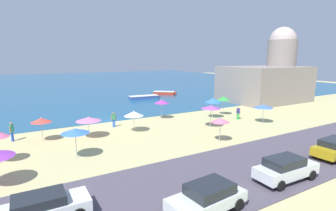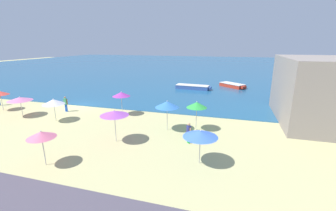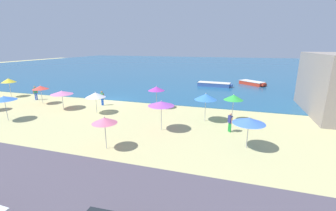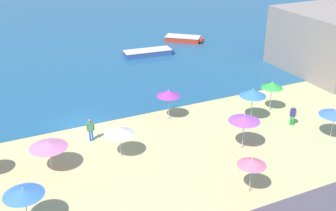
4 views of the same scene
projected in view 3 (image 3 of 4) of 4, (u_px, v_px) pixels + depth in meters
ground_plane at (113, 101)px, 29.03m from camera, size 160.00×160.00×0.00m
sea at (193, 65)px, 79.78m from camera, size 150.00×110.00×0.05m
beach_umbrella_0 at (156, 89)px, 24.99m from camera, size 1.86×1.86×2.55m
beach_umbrella_1 at (95, 95)px, 23.18m from camera, size 2.05×2.05×2.28m
beach_umbrella_2 at (9, 80)px, 30.52m from camera, size 1.82×1.82×2.63m
beach_umbrella_3 at (4, 98)px, 20.86m from camera, size 2.11×2.11×2.43m
beach_umbrella_5 at (234, 97)px, 20.64m from camera, size 1.78×1.78×2.61m
beach_umbrella_6 at (206, 97)px, 20.62m from camera, size 2.09×2.09×2.69m
beach_umbrella_8 at (62, 93)px, 24.82m from camera, size 2.40×2.40×2.11m
beach_umbrella_9 at (40, 88)px, 26.90m from camera, size 1.82×1.82×2.29m
beach_umbrella_10 at (104, 120)px, 15.07m from camera, size 1.70×1.70×2.33m
beach_umbrella_11 at (161, 104)px, 18.37m from camera, size 2.18×2.18×2.57m
beach_umbrella_12 at (249, 121)px, 15.14m from camera, size 2.20×2.20×2.28m
bather_0 at (35, 92)px, 29.13m from camera, size 0.37×0.50×1.83m
bather_1 at (102, 97)px, 26.49m from camera, size 0.57×0.25×1.74m
bather_2 at (230, 121)px, 18.36m from camera, size 0.40×0.46×1.64m
skiff_nearshore at (252, 83)px, 39.97m from camera, size 4.58×4.23×0.68m
skiff_offshore at (214, 84)px, 38.59m from camera, size 5.93×2.27×0.67m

